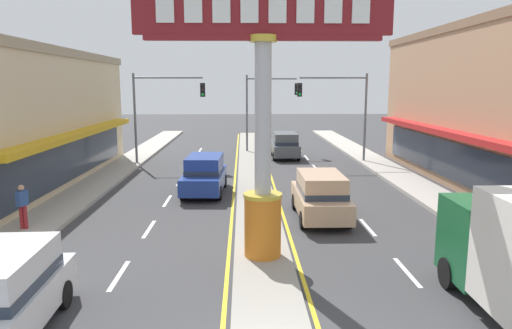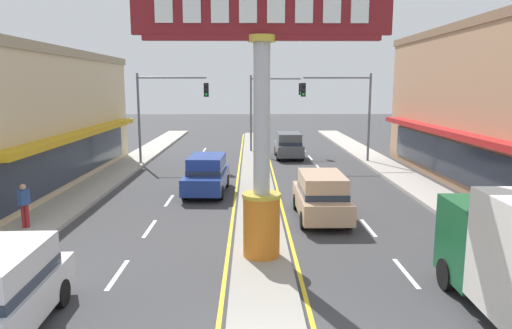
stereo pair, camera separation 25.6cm
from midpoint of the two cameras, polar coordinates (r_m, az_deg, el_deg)
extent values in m
cube|color=gray|center=(26.65, 0.30, -1.93)|extent=(1.80, 52.00, 0.14)
cube|color=#ADA89E|center=(25.99, -18.98, -2.72)|extent=(2.22, 60.00, 0.18)
cube|color=#ADA89E|center=(26.30, 19.52, -2.60)|extent=(2.22, 60.00, 0.18)
cube|color=silver|center=(14.48, -15.98, -12.73)|extent=(0.14, 2.20, 0.01)
cube|color=silver|center=(18.51, -12.42, -7.61)|extent=(0.14, 2.20, 0.01)
cube|color=silver|center=(22.67, -10.20, -4.33)|extent=(0.14, 2.20, 0.01)
cube|color=silver|center=(26.92, -8.68, -2.07)|extent=(0.14, 2.20, 0.01)
cube|color=silver|center=(31.20, -7.58, -0.42)|extent=(0.14, 2.20, 0.01)
cube|color=silver|center=(35.51, -6.75, 0.82)|extent=(0.14, 2.20, 0.01)
cube|color=silver|center=(39.85, -6.10, 1.80)|extent=(0.14, 2.20, 0.01)
cube|color=silver|center=(14.76, 18.25, -12.41)|extent=(0.14, 2.20, 0.01)
cube|color=silver|center=(18.72, 13.88, -7.46)|extent=(0.14, 2.20, 0.01)
cube|color=silver|center=(22.85, 11.13, -4.25)|extent=(0.14, 2.20, 0.01)
cube|color=silver|center=(27.06, 9.24, -2.02)|extent=(0.14, 2.20, 0.01)
cube|color=silver|center=(31.33, 7.86, -0.39)|extent=(0.14, 2.20, 0.01)
cube|color=silver|center=(35.63, 6.82, 0.85)|extent=(0.14, 2.20, 0.01)
cube|color=silver|center=(39.95, 6.00, 1.82)|extent=(0.14, 2.20, 0.01)
cube|color=yellow|center=(26.66, -2.02, -2.07)|extent=(0.12, 52.00, 0.01)
cube|color=yellow|center=(26.70, 2.62, -2.06)|extent=(0.12, 52.00, 0.01)
cylinder|color=orange|center=(14.70, 1.17, -7.55)|extent=(1.14, 1.14, 1.87)
cylinder|color=gold|center=(14.44, 1.18, -3.77)|extent=(1.20, 1.20, 0.12)
cylinder|color=#B7B7BC|center=(14.08, 1.22, 5.62)|extent=(0.50, 0.50, 4.84)
cylinder|color=gold|center=(14.10, 1.25, 15.07)|extent=(0.81, 0.81, 0.20)
cube|color=maroon|center=(14.20, 1.26, 18.29)|extent=(7.52, 0.24, 1.40)
cube|color=maroon|center=(14.11, 1.25, 15.15)|extent=(6.92, 0.29, 0.16)
cube|color=white|center=(14.24, -10.64, 18.12)|extent=(0.51, 0.06, 0.77)
cube|color=white|center=(14.13, -7.28, 18.27)|extent=(0.51, 0.06, 0.77)
cube|color=white|center=(14.06, -3.87, 18.36)|extent=(0.51, 0.06, 0.77)
cube|color=white|center=(14.05, -0.43, 18.39)|extent=(0.51, 0.06, 0.77)
cube|color=white|center=(14.07, 3.00, 18.36)|extent=(0.51, 0.06, 0.77)
cube|color=white|center=(14.15, 6.40, 18.27)|extent=(0.51, 0.06, 0.77)
cube|color=white|center=(14.26, 9.76, 18.12)|extent=(0.51, 0.06, 0.77)
cube|color=white|center=(14.42, 13.04, 17.92)|extent=(0.51, 0.06, 0.77)
cube|color=gold|center=(26.70, -19.92, 3.63)|extent=(0.90, 17.64, 0.30)
cube|color=#283342|center=(27.00, -20.58, 0.69)|extent=(0.08, 17.01, 2.00)
cube|color=#B21E1E|center=(27.33, 21.69, 3.87)|extent=(0.90, 17.32, 0.30)
cube|color=#283342|center=(27.66, 22.29, 0.78)|extent=(0.08, 16.71, 2.00)
cylinder|color=slate|center=(32.93, -13.83, 5.34)|extent=(0.16, 0.16, 6.20)
cylinder|color=slate|center=(32.40, -9.98, 10.37)|extent=(4.62, 0.12, 0.12)
cube|color=black|center=(31.96, -5.84, 9.02)|extent=(0.32, 0.24, 0.92)
sphere|color=black|center=(31.82, -5.87, 9.56)|extent=(0.17, 0.17, 0.17)
sphere|color=black|center=(31.82, -5.87, 9.02)|extent=(0.17, 0.17, 0.17)
sphere|color=#19D83F|center=(31.83, -5.86, 8.48)|extent=(0.17, 0.17, 0.17)
cylinder|color=slate|center=(33.48, 13.82, 5.41)|extent=(0.16, 0.16, 6.20)
cylinder|color=slate|center=(32.90, 10.05, 10.35)|extent=(4.62, 0.12, 0.12)
cube|color=black|center=(32.40, 6.00, 9.02)|extent=(0.32, 0.24, 0.92)
sphere|color=black|center=(32.26, 6.04, 9.55)|extent=(0.17, 0.17, 0.17)
sphere|color=black|center=(32.26, 6.03, 9.02)|extent=(0.17, 0.17, 0.17)
sphere|color=#19D83F|center=(32.26, 6.02, 8.49)|extent=(0.17, 0.17, 0.17)
cylinder|color=slate|center=(37.74, -0.42, 6.14)|extent=(0.16, 0.16, 6.20)
cylinder|color=slate|center=(37.73, 2.63, 10.38)|extent=(3.96, 0.12, 0.12)
cube|color=black|center=(37.74, 5.67, 9.12)|extent=(0.32, 0.24, 0.92)
sphere|color=black|center=(37.60, 5.71, 9.57)|extent=(0.17, 0.17, 0.17)
sphere|color=black|center=(37.60, 5.70, 9.11)|extent=(0.17, 0.17, 0.17)
sphere|color=#19D83F|center=(37.61, 5.69, 8.66)|extent=(0.17, 0.17, 0.17)
cube|color=#14562D|center=(13.81, 27.02, -8.35)|extent=(2.15, 2.06, 2.10)
cube|color=#283342|center=(14.55, 25.46, -6.11)|extent=(1.85, 0.13, 0.90)
cylinder|color=black|center=(13.91, 22.68, -12.22)|extent=(0.28, 0.85, 0.84)
cube|color=#4C5156|center=(35.29, 4.19, 1.95)|extent=(1.91, 4.60, 0.80)
cube|color=#4C5156|center=(35.01, 4.23, 3.21)|extent=(1.68, 2.86, 0.80)
cube|color=#283342|center=(35.04, 4.23, 2.75)|extent=(1.72, 2.88, 0.24)
cylinder|color=black|center=(36.68, 2.64, 1.69)|extent=(0.22, 0.68, 0.68)
cylinder|color=black|center=(36.82, 5.36, 1.69)|extent=(0.22, 0.68, 0.68)
cylinder|color=black|center=(33.87, 2.91, 1.02)|extent=(0.22, 0.68, 0.68)
cylinder|color=black|center=(34.02, 5.85, 1.02)|extent=(0.22, 0.68, 0.68)
cube|color=tan|center=(19.44, 8.27, -4.51)|extent=(1.90, 4.60, 0.80)
cube|color=tan|center=(19.09, 8.41, -2.31)|extent=(1.67, 2.85, 0.80)
cube|color=#283342|center=(19.15, 8.39, -3.13)|extent=(1.71, 2.88, 0.24)
cylinder|color=black|center=(20.79, 5.25, -4.54)|extent=(0.22, 0.68, 0.68)
cylinder|color=black|center=(21.04, 10.00, -4.47)|extent=(0.22, 0.68, 0.68)
cylinder|color=black|center=(18.06, 6.19, -6.76)|extent=(0.22, 0.68, 0.68)
cylinder|color=black|center=(18.35, 11.65, -6.64)|extent=(0.22, 0.68, 0.68)
cube|color=navy|center=(23.80, -5.72, -1.84)|extent=(2.11, 4.68, 0.80)
cube|color=navy|center=(23.84, -5.70, 0.14)|extent=(1.80, 2.93, 0.80)
cube|color=#283342|center=(23.88, -5.69, -0.52)|extent=(1.84, 2.96, 0.24)
cylinder|color=black|center=(22.39, -3.97, -3.49)|extent=(0.25, 0.69, 0.68)
cylinder|color=black|center=(22.64, -8.38, -3.42)|extent=(0.25, 0.69, 0.68)
cylinder|color=black|center=(25.17, -3.31, -2.01)|extent=(0.25, 0.69, 0.68)
cylinder|color=black|center=(25.38, -7.24, -1.97)|extent=(0.25, 0.69, 0.68)
cylinder|color=black|center=(12.90, -22.04, -14.32)|extent=(0.24, 0.69, 0.68)
cube|color=brown|center=(19.97, 25.48, -5.23)|extent=(0.48, 1.60, 0.08)
cube|color=brown|center=(20.01, 26.07, -4.54)|extent=(0.06, 1.60, 0.40)
cube|color=black|center=(19.52, 26.20, -6.40)|extent=(0.38, 0.08, 0.36)
cube|color=black|center=(20.55, 24.69, -5.51)|extent=(0.38, 0.08, 0.36)
cylinder|color=maroon|center=(19.46, -26.11, -5.67)|extent=(0.14, 0.14, 0.87)
cylinder|color=maroon|center=(19.40, -25.73, -5.68)|extent=(0.14, 0.14, 0.87)
cube|color=#2D4C8C|center=(19.26, -26.08, -3.61)|extent=(0.35, 0.45, 0.57)
sphere|color=tan|center=(19.18, -26.16, -2.47)|extent=(0.22, 0.22, 0.22)
camera|label=1|loc=(0.13, -89.57, 0.07)|focal=32.88mm
camera|label=2|loc=(0.13, 90.43, -0.07)|focal=32.88mm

